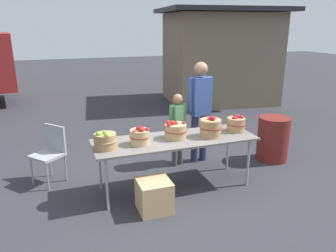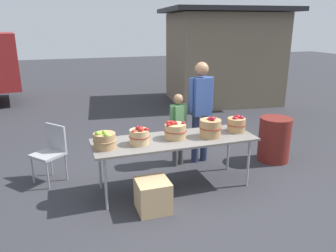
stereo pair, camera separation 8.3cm
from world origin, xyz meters
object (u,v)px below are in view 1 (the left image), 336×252
at_px(apple_basket_red_3, 236,123).
at_px(market_table, 175,141).
at_px(trash_barrel, 273,139).
at_px(produce_crate, 154,196).
at_px(apple_basket_red_0, 140,136).
at_px(apple_basket_red_1, 175,130).
at_px(vendor_adult, 200,105).
at_px(child_customer, 178,124).
at_px(apple_basket_red_2, 211,127).
at_px(folding_chair, 51,150).
at_px(apple_basket_green_0, 105,141).

bearing_deg(apple_basket_red_3, market_table, -178.44).
xyz_separation_m(trash_barrel, produce_crate, (-2.45, -0.90, -0.18)).
distance_m(apple_basket_red_0, apple_basket_red_1, 0.54).
relative_size(market_table, vendor_adult, 1.34).
relative_size(market_table, produce_crate, 5.60).
distance_m(market_table, vendor_adult, 1.11).
bearing_deg(child_customer, market_table, 47.91).
distance_m(child_customer, produce_crate, 1.56).
bearing_deg(apple_basket_red_2, child_customer, 103.47).
bearing_deg(apple_basket_red_3, apple_basket_red_1, -179.91).
xyz_separation_m(apple_basket_red_2, child_customer, (-0.19, 0.80, -0.16)).
xyz_separation_m(child_customer, folding_chair, (-2.00, 0.07, -0.21)).
xyz_separation_m(apple_basket_red_2, folding_chair, (-2.19, 0.87, -0.38)).
xyz_separation_m(apple_basket_red_1, child_customer, (0.31, 0.71, -0.14)).
distance_m(apple_basket_red_0, apple_basket_red_2, 1.03).
bearing_deg(apple_basket_green_0, apple_basket_red_3, 2.33).
relative_size(apple_basket_green_0, produce_crate, 0.74).
relative_size(apple_basket_red_0, vendor_adult, 0.16).
bearing_deg(apple_basket_green_0, folding_chair, 128.79).
xyz_separation_m(market_table, apple_basket_green_0, (-0.98, -0.05, 0.15)).
bearing_deg(market_table, child_customer, 66.38).
bearing_deg(apple_basket_green_0, trash_barrel, 8.70).
relative_size(apple_basket_red_1, child_customer, 0.26).
distance_m(vendor_adult, produce_crate, 1.93).
distance_m(vendor_adult, child_customer, 0.50).
relative_size(market_table, apple_basket_red_2, 7.17).
bearing_deg(apple_basket_red_3, produce_crate, -160.16).
relative_size(vendor_adult, produce_crate, 4.17).
relative_size(apple_basket_green_0, child_customer, 0.25).
height_order(apple_basket_red_0, produce_crate, apple_basket_red_0).
xyz_separation_m(apple_basket_red_1, folding_chair, (-1.69, 0.78, -0.36)).
distance_m(apple_basket_red_2, folding_chair, 2.38).
bearing_deg(apple_basket_red_1, market_table, -118.19).
bearing_deg(trash_barrel, apple_basket_red_1, -169.19).
height_order(child_customer, trash_barrel, child_customer).
xyz_separation_m(apple_basket_red_3, produce_crate, (-1.46, -0.53, -0.66)).
xyz_separation_m(vendor_adult, trash_barrel, (1.24, -0.38, -0.62)).
bearing_deg(trash_barrel, child_customer, 168.55).
distance_m(market_table, apple_basket_red_1, 0.16).
bearing_deg(apple_basket_red_2, trash_barrel, 17.71).
distance_m(apple_basket_red_2, vendor_adult, 0.88).
height_order(apple_basket_red_3, child_customer, child_customer).
height_order(apple_basket_green_0, vendor_adult, vendor_adult).
bearing_deg(market_table, apple_basket_green_0, -176.91).
bearing_deg(folding_chair, trash_barrel, 43.79).
xyz_separation_m(market_table, apple_basket_red_0, (-0.52, -0.05, 0.16)).
xyz_separation_m(apple_basket_green_0, apple_basket_red_0, (0.46, 0.00, 0.01)).
bearing_deg(apple_basket_green_0, produce_crate, -41.02).
distance_m(apple_basket_red_3, trash_barrel, 1.16).
bearing_deg(apple_basket_red_3, child_customer, 133.23).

